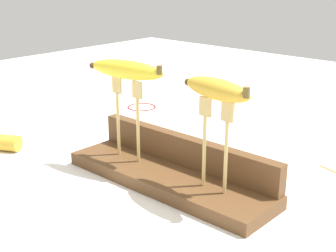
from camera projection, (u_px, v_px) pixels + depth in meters
ground_plane at (168, 184)px, 0.99m from camera, size 3.00×3.00×0.00m
wooden_board at (168, 178)px, 0.99m from camera, size 0.47×0.14×0.03m
board_backstop at (185, 151)px, 1.01m from camera, size 0.46×0.03×0.06m
fork_stand_left at (126, 112)px, 1.02m from camera, size 0.09×0.01×0.18m
fork_stand_right at (214, 137)px, 0.87m from camera, size 0.08×0.01×0.18m
banana_raised_left at (125, 70)px, 0.99m from camera, size 0.18×0.07×0.04m
banana_raised_right at (216, 89)px, 0.84m from camera, size 0.16×0.07×0.04m
banana_chunk_near at (7, 143)px, 1.17m from camera, size 0.07×0.06×0.04m
wire_coil at (142, 106)px, 1.53m from camera, size 0.09×0.09×0.01m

